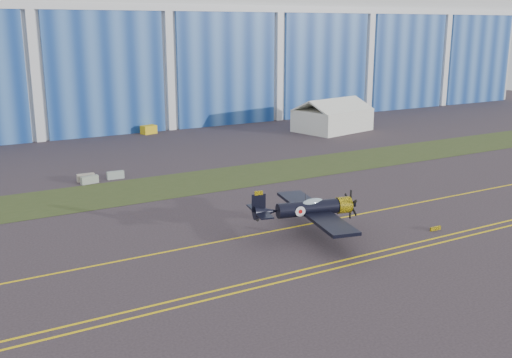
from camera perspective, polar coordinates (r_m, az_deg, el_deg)
ground at (r=53.44m, az=-9.89°, el=-5.04°), size 260.00×260.00×0.00m
grass_median at (r=66.20m, az=-14.11°, el=-1.44°), size 260.00×10.00×0.02m
hangar at (r=120.57m, az=-22.44°, el=12.08°), size 220.00×45.70×30.00m
taxiway_centreline at (r=49.04m, az=-7.84°, el=-6.75°), size 200.00×0.20×0.02m
edge_line_near at (r=41.06m, az=-2.70°, el=-10.95°), size 80.00×0.20×0.02m
edge_line_far at (r=41.87m, az=-3.34°, el=-10.44°), size 80.00×0.20×0.02m
guard_board_right at (r=55.48m, az=16.72°, el=-4.53°), size 1.20×0.15×0.35m
warbird at (r=51.49m, az=5.01°, el=-2.80°), size 13.05×14.72×3.79m
tent at (r=104.15m, az=7.30°, el=6.11°), size 13.72×11.25×5.63m
tug at (r=102.32m, az=-10.18°, el=4.66°), size 2.73×2.07×1.42m
barrier_a at (r=72.43m, az=-15.91°, el=0.14°), size 2.01×0.65×0.90m
barrier_b at (r=71.24m, az=-15.57°, el=-0.07°), size 2.07×0.91×0.90m
barrier_c at (r=72.73m, az=-13.24°, el=0.37°), size 2.02×0.67×0.90m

